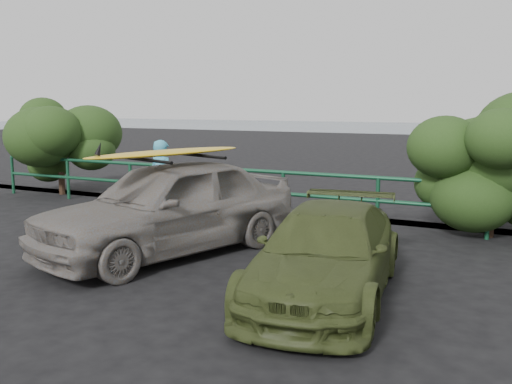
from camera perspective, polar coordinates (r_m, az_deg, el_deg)
ground at (r=8.49m, az=-17.65°, el=-8.12°), size 80.00×80.00×0.00m
ocean at (r=66.09m, az=21.51°, el=6.13°), size 200.00×200.00×0.00m
guardrail at (r=12.36m, az=-1.53°, el=0.01°), size 14.00×0.08×1.04m
shrub_left at (r=15.41m, az=-16.84°, el=3.95°), size 3.20×2.40×2.41m
shrub_right at (r=11.39m, az=22.60°, el=1.94°), size 3.20×2.40×2.37m
sedan at (r=9.31m, az=-8.68°, el=-1.43°), size 3.14×4.89×1.55m
olive_vehicle at (r=7.23m, az=7.07°, el=-6.10°), size 2.09×4.05×1.12m
man at (r=11.76m, az=-9.34°, el=1.05°), size 0.68×0.51×1.70m
roof_rack at (r=9.20m, az=-8.80°, el=3.48°), size 1.84×1.53×0.05m
surfboard at (r=9.20m, az=-8.81°, el=3.92°), size 1.51×3.02×0.09m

